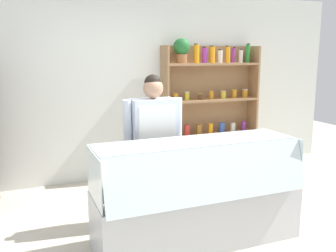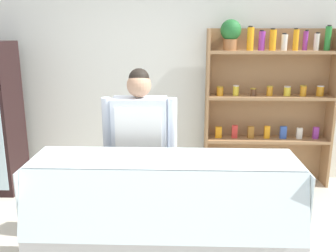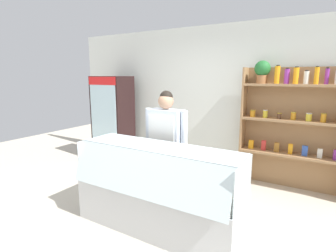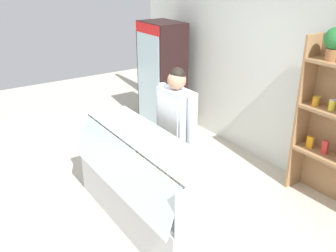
# 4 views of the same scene
# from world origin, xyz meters

# --- Properties ---
(ground_plane) EXTENTS (12.00, 12.00, 0.00)m
(ground_plane) POSITION_xyz_m (0.00, 0.00, 0.00)
(ground_plane) COLOR beige
(back_wall) EXTENTS (6.80, 0.10, 2.70)m
(back_wall) POSITION_xyz_m (0.00, 2.16, 1.35)
(back_wall) COLOR silver
(back_wall) RESTS_ON ground
(shelving_unit) EXTENTS (1.55, 0.29, 2.04)m
(shelving_unit) POSITION_xyz_m (1.12, 1.95, 1.15)
(shelving_unit) COLOR #9E754C
(shelving_unit) RESTS_ON ground
(deli_display_case) EXTENTS (2.00, 0.71, 1.01)m
(deli_display_case) POSITION_xyz_m (-0.04, -0.07, 0.31)
(deli_display_case) COLOR silver
(deli_display_case) RESTS_ON ground
(shop_clerk) EXTENTS (0.66, 0.25, 1.61)m
(shop_clerk) POSITION_xyz_m (-0.28, 0.51, 0.96)
(shop_clerk) COLOR #383D51
(shop_clerk) RESTS_ON ground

